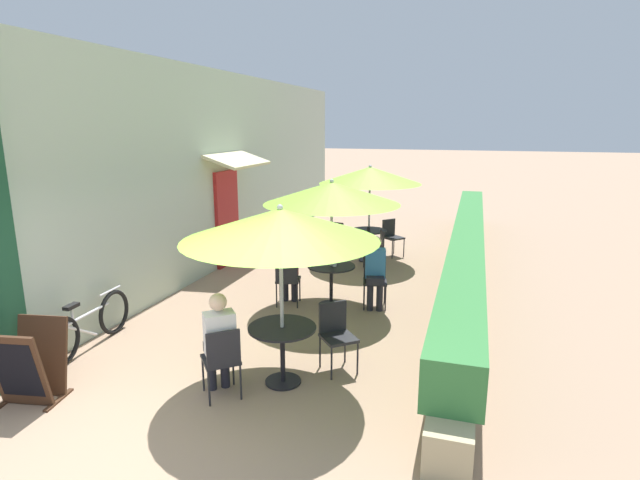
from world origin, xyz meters
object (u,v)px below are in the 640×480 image
at_px(coffee_cup_far, 369,229).
at_px(cafe_chair_far_right, 391,234).
at_px(cafe_chair_mid_left, 375,277).
at_px(seated_patron_mid_right, 288,266).
at_px(patio_table_far, 369,238).
at_px(cafe_chair_near_left, 222,357).
at_px(patio_umbrella_mid, 332,193).
at_px(bicycle_leaning, 89,325).
at_px(seated_patron_near_left, 219,339).
at_px(patio_umbrella_far, 370,175).
at_px(cafe_chair_far_back, 338,236).
at_px(seated_patron_mid_left, 375,269).
at_px(menu_board, 31,363).
at_px(patio_table_near, 282,341).
at_px(patio_table_mid, 331,276).
at_px(coffee_cup_mid, 334,264).
at_px(cafe_chair_near_right, 336,331).
at_px(cafe_chair_mid_right, 288,277).
at_px(patio_umbrella_near, 280,225).
at_px(cafe_chair_far_left, 377,247).

bearing_deg(coffee_cup_far, cafe_chair_far_right, 60.26).
xyz_separation_m(cafe_chair_mid_left, seated_patron_mid_right, (-1.46, -0.37, 0.17)).
relative_size(patio_table_far, coffee_cup_far, 9.12).
xyz_separation_m(cafe_chair_near_left, patio_umbrella_mid, (0.34, 3.28, 1.46)).
xyz_separation_m(cafe_chair_near_left, bicycle_leaning, (-2.41, 0.63, -0.17)).
bearing_deg(seated_patron_near_left, patio_umbrella_far, 45.54).
bearing_deg(patio_umbrella_mid, coffee_cup_far, 89.58).
height_order(seated_patron_near_left, cafe_chair_far_back, seated_patron_near_left).
bearing_deg(patio_table_far, seated_patron_mid_right, -103.08).
height_order(seated_patron_mid_left, menu_board, seated_patron_mid_left).
bearing_deg(cafe_chair_far_back, patio_table_far, 5.82).
height_order(patio_table_near, cafe_chair_near_left, cafe_chair_near_left).
distance_m(seated_patron_near_left, patio_table_far, 6.29).
distance_m(patio_table_mid, patio_table_far, 3.08).
xyz_separation_m(cafe_chair_near_left, coffee_cup_mid, (0.41, 3.24, 0.26)).
bearing_deg(coffee_cup_mid, cafe_chair_mid_left, 23.58).
xyz_separation_m(cafe_chair_near_right, menu_board, (-3.10, -1.76, -0.07)).
bearing_deg(cafe_chair_near_right, cafe_chair_mid_right, -94.69).
bearing_deg(coffee_cup_mid, seated_patron_mid_left, 14.48).
distance_m(seated_patron_mid_left, patio_table_far, 3.05).
height_order(patio_umbrella_near, seated_patron_near_left, patio_umbrella_near).
relative_size(cafe_chair_mid_left, coffee_cup_far, 9.67).
bearing_deg(menu_board, coffee_cup_far, 60.39).
height_order(cafe_chair_near_right, patio_table_far, cafe_chair_near_right).
relative_size(patio_umbrella_near, cafe_chair_far_right, 2.63).
bearing_deg(bicycle_leaning, cafe_chair_near_right, 4.14).
bearing_deg(patio_umbrella_mid, patio_table_near, -86.33).
relative_size(patio_umbrella_far, bicycle_leaning, 1.30).
height_order(patio_table_far, patio_umbrella_far, patio_umbrella_far).
bearing_deg(patio_umbrella_near, cafe_chair_near_right, 46.42).
distance_m(seated_patron_mid_right, cafe_chair_far_left, 2.76).
bearing_deg(cafe_chair_near_left, cafe_chair_far_back, 52.98).
distance_m(seated_patron_near_left, cafe_chair_far_back, 6.34).
relative_size(patio_table_mid, coffee_cup_far, 9.12).
xyz_separation_m(patio_umbrella_near, cafe_chair_mid_left, (0.54, 2.97, -1.46)).
bearing_deg(patio_table_near, cafe_chair_near_left, -133.58).
height_order(cafe_chair_near_right, coffee_cup_mid, cafe_chair_near_right).
relative_size(seated_patron_mid_right, cafe_chair_far_left, 1.44).
height_order(cafe_chair_near_left, cafe_chair_far_left, same).
xyz_separation_m(patio_umbrella_mid, menu_board, (-2.40, -3.95, -1.52)).
xyz_separation_m(patio_umbrella_mid, coffee_cup_far, (0.02, 2.99, -1.20)).
relative_size(patio_umbrella_near, patio_umbrella_mid, 1.00).
xyz_separation_m(patio_table_mid, patio_table_far, (0.01, 3.08, 0.00)).
relative_size(seated_patron_near_left, cafe_chair_far_left, 1.44).
bearing_deg(cafe_chair_far_back, bicycle_leaning, -99.09).
bearing_deg(patio_umbrella_mid, cafe_chair_far_right, 83.37).
height_order(patio_umbrella_near, cafe_chair_near_right, patio_umbrella_near).
bearing_deg(cafe_chair_far_back, cafe_chair_mid_left, -53.20).
xyz_separation_m(patio_table_mid, patio_umbrella_mid, (-0.00, 0.00, 1.43)).
xyz_separation_m(seated_patron_near_left, cafe_chair_far_back, (-0.33, 6.33, -0.17)).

